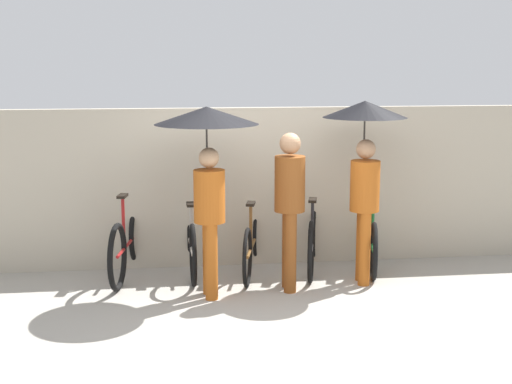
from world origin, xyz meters
name	(u,v)px	position (x,y,z in m)	size (l,w,h in m)	color
ground_plane	(271,316)	(0.00, 0.00, 0.00)	(30.00, 30.00, 0.00)	#9E998E
back_wall	(249,187)	(0.00, 1.83, 0.94)	(10.83, 0.12, 1.87)	#B2A893
parked_bicycle_0	(128,243)	(-1.42, 1.50, 0.38)	(0.48, 1.77, 1.02)	black
parked_bicycle_1	(190,241)	(-0.71, 1.55, 0.36)	(0.44, 1.73, 1.11)	black
parked_bicycle_2	(253,242)	(0.00, 1.47, 0.35)	(0.56, 1.72, 1.06)	black
parked_bicycle_3	(313,239)	(0.71, 1.48, 0.36)	(0.56, 1.65, 1.04)	black
parked_bicycle_4	(371,238)	(1.42, 1.48, 0.35)	(0.56, 1.65, 0.99)	black
pedestrian_leading	(207,145)	(-0.55, 0.74, 1.57)	(1.07, 1.07, 1.96)	#B25619
pedestrian_center	(290,199)	(0.31, 0.77, 0.99)	(0.32, 0.32, 1.68)	brown
pedestrian_trailing	(365,144)	(1.16, 0.99, 1.53)	(0.91, 0.91, 1.99)	#B25619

